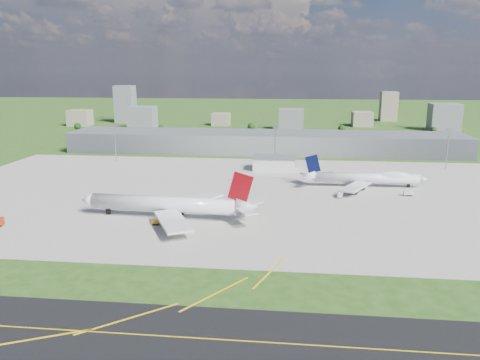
# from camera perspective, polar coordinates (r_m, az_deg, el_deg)

# --- Properties ---
(ground) EXTENTS (1400.00, 1400.00, 0.00)m
(ground) POSITION_cam_1_polar(r_m,az_deg,el_deg) (348.85, 2.84, 2.99)
(ground) COLOR #274916
(ground) RESTS_ON ground
(apron) EXTENTS (360.00, 190.00, 0.08)m
(apron) POSITION_cam_1_polar(r_m,az_deg,el_deg) (241.04, 3.63, -1.68)
(apron) COLOR gray
(apron) RESTS_ON ground
(terminal) EXTENTS (300.00, 42.00, 15.00)m
(terminal) POSITION_cam_1_polar(r_m,az_deg,el_deg) (362.39, 2.99, 4.58)
(terminal) COLOR gray
(terminal) RESTS_ON ground
(ops_building) EXTENTS (26.00, 16.00, 8.00)m
(ops_building) POSITION_cam_1_polar(r_m,az_deg,el_deg) (298.58, 4.18, 2.01)
(ops_building) COLOR silver
(ops_building) RESTS_ON ground
(mast_west) EXTENTS (3.50, 2.00, 25.90)m
(mast_west) POSITION_cam_1_polar(r_m,az_deg,el_deg) (333.26, -15.01, 5.16)
(mast_west) COLOR gray
(mast_west) RESTS_ON ground
(mast_center) EXTENTS (3.50, 2.00, 25.90)m
(mast_center) POSITION_cam_1_polar(r_m,az_deg,el_deg) (311.04, 4.33, 5.02)
(mast_center) COLOR gray
(mast_center) RESTS_ON ground
(mast_east) EXTENTS (3.50, 2.00, 25.90)m
(mast_east) POSITION_cam_1_polar(r_m,az_deg,el_deg) (326.54, 24.05, 4.30)
(mast_east) COLOR gray
(mast_east) RESTS_ON ground
(airliner_red_twin) EXTENTS (78.83, 61.31, 21.62)m
(airliner_red_twin) POSITION_cam_1_polar(r_m,az_deg,el_deg) (202.49, -8.55, -3.05)
(airliner_red_twin) COLOR silver
(airliner_red_twin) RESTS_ON ground
(airliner_blue_quad) EXTENTS (67.40, 52.94, 17.62)m
(airliner_blue_quad) POSITION_cam_1_polar(r_m,az_deg,el_deg) (262.74, 15.17, 0.22)
(airliner_blue_quad) COLOR silver
(airliner_blue_quad) RESTS_ON ground
(tug_yellow) EXTENTS (3.36, 2.26, 1.60)m
(tug_yellow) POSITION_cam_1_polar(r_m,az_deg,el_deg) (195.80, -10.23, -5.19)
(tug_yellow) COLOR orange
(tug_yellow) RESTS_ON ground
(van_white_near) EXTENTS (3.13, 5.26, 2.51)m
(van_white_near) POSITION_cam_1_polar(r_m,az_deg,el_deg) (238.30, 12.12, -1.83)
(van_white_near) COLOR white
(van_white_near) RESTS_ON ground
(van_white_far) EXTENTS (4.88, 2.64, 2.44)m
(van_white_far) POSITION_cam_1_polar(r_m,az_deg,el_deg) (251.03, 19.81, -1.57)
(van_white_far) COLOR silver
(van_white_far) RESTS_ON ground
(bldg_far_w) EXTENTS (24.00, 20.00, 18.00)m
(bldg_far_w) POSITION_cam_1_polar(r_m,az_deg,el_deg) (568.61, -18.93, 7.20)
(bldg_far_w) COLOR gray
(bldg_far_w) RESTS_ON ground
(bldg_w) EXTENTS (28.00, 22.00, 24.00)m
(bldg_w) POSITION_cam_1_polar(r_m,az_deg,el_deg) (520.46, -11.81, 7.46)
(bldg_w) COLOR slate
(bldg_w) RESTS_ON ground
(bldg_cw) EXTENTS (20.00, 18.00, 14.00)m
(bldg_cw) POSITION_cam_1_polar(r_m,az_deg,el_deg) (541.49, -2.33, 7.41)
(bldg_cw) COLOR gray
(bldg_cw) RESTS_ON ground
(bldg_c) EXTENTS (26.00, 20.00, 22.00)m
(bldg_c) POSITION_cam_1_polar(r_m,az_deg,el_deg) (505.28, 6.24, 7.38)
(bldg_c) COLOR slate
(bldg_c) RESTS_ON ground
(bldg_ce) EXTENTS (22.00, 24.00, 16.00)m
(bldg_ce) POSITION_cam_1_polar(r_m,az_deg,el_deg) (551.21, 14.65, 7.21)
(bldg_ce) COLOR gray
(bldg_ce) RESTS_ON ground
(bldg_e) EXTENTS (30.00, 22.00, 28.00)m
(bldg_e) POSITION_cam_1_polar(r_m,az_deg,el_deg) (539.20, 23.64, 7.05)
(bldg_e) COLOR slate
(bldg_e) RESTS_ON ground
(bldg_tall_w) EXTENTS (22.00, 20.00, 44.00)m
(bldg_tall_w) POSITION_cam_1_polar(r_m,az_deg,el_deg) (589.16, -13.81, 8.99)
(bldg_tall_w) COLOR slate
(bldg_tall_w) RESTS_ON ground
(bldg_tall_e) EXTENTS (20.00, 18.00, 36.00)m
(bldg_tall_e) POSITION_cam_1_polar(r_m,az_deg,el_deg) (616.09, 17.64, 8.55)
(bldg_tall_e) COLOR gray
(bldg_tall_e) RESTS_ON ground
(tree_far_w) EXTENTS (7.20, 7.20, 8.80)m
(tree_far_w) POSITION_cam_1_polar(r_m,az_deg,el_deg) (515.52, -19.20, 6.19)
(tree_far_w) COLOR #382314
(tree_far_w) RESTS_ON ground
(tree_w) EXTENTS (6.75, 6.75, 8.25)m
(tree_w) POSITION_cam_1_polar(r_m,az_deg,el_deg) (479.25, -9.62, 6.22)
(tree_w) COLOR #382314
(tree_w) RESTS_ON ground
(tree_c) EXTENTS (8.10, 8.10, 9.90)m
(tree_c) POSITION_cam_1_polar(r_m,az_deg,el_deg) (477.71, 1.38, 6.50)
(tree_c) COLOR #382314
(tree_c) RESTS_ON ground
(tree_e) EXTENTS (7.65, 7.65, 9.35)m
(tree_e) POSITION_cam_1_polar(r_m,az_deg,el_deg) (473.74, 12.30, 6.10)
(tree_e) COLOR #382314
(tree_e) RESTS_ON ground
(tree_far_e) EXTENTS (6.30, 6.30, 7.70)m
(tree_far_e) POSITION_cam_1_polar(r_m,az_deg,el_deg) (501.08, 22.52, 5.66)
(tree_far_e) COLOR #382314
(tree_far_e) RESTS_ON ground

